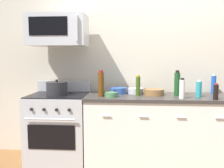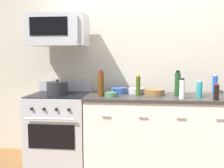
{
  "view_description": "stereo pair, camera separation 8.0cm",
  "coord_description": "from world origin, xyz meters",
  "px_view_note": "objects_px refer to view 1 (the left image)",
  "views": [
    {
      "loc": [
        -0.38,
        -3.04,
        1.4
      ],
      "look_at": [
        -0.6,
        -0.05,
        1.07
      ],
      "focal_mm": 38.34,
      "sensor_mm": 36.0,
      "label": 1
    },
    {
      "loc": [
        -0.3,
        -3.03,
        1.4
      ],
      "look_at": [
        -0.6,
        -0.05,
        1.07
      ],
      "focal_mm": 38.34,
      "sensor_mm": 36.0,
      "label": 2
    }
  ],
  "objects_px": {
    "bottle_dish_soap": "(199,89)",
    "bottle_soy_sauce_dark": "(216,92)",
    "bowl_green_glaze": "(111,94)",
    "bottle_wine_amber": "(101,84)",
    "bottle_vinegar_white": "(182,89)",
    "bowl_steel_prep": "(136,91)",
    "bowl_blue_mixing": "(118,90)",
    "microwave": "(58,30)",
    "bowl_wooden_salad": "(154,92)",
    "stockpot": "(57,88)",
    "bottle_soda_blue": "(213,84)",
    "range_oven": "(59,128)",
    "bottle_olive_oil": "(138,86)",
    "bottle_wine_green": "(177,84)"
  },
  "relations": [
    {
      "from": "bottle_soda_blue",
      "to": "range_oven",
      "type": "bearing_deg",
      "value": -173.71
    },
    {
      "from": "bottle_vinegar_white",
      "to": "bowl_green_glaze",
      "type": "distance_m",
      "value": 0.85
    },
    {
      "from": "bottle_dish_soap",
      "to": "bottle_vinegar_white",
      "type": "bearing_deg",
      "value": -152.69
    },
    {
      "from": "bottle_wine_amber",
      "to": "bottle_olive_oil",
      "type": "relative_size",
      "value": 1.23
    },
    {
      "from": "bowl_wooden_salad",
      "to": "bottle_dish_soap",
      "type": "bearing_deg",
      "value": -12.94
    },
    {
      "from": "bottle_olive_oil",
      "to": "bottle_dish_soap",
      "type": "relative_size",
      "value": 1.27
    },
    {
      "from": "bottle_dish_soap",
      "to": "bottle_soy_sauce_dark",
      "type": "xyz_separation_m",
      "value": [
        0.15,
        -0.17,
        -0.01
      ]
    },
    {
      "from": "bottle_wine_green",
      "to": "microwave",
      "type": "bearing_deg",
      "value": 179.01
    },
    {
      "from": "microwave",
      "to": "bowl_steel_prep",
      "type": "relative_size",
      "value": 3.58
    },
    {
      "from": "bottle_dish_soap",
      "to": "bowl_green_glaze",
      "type": "height_order",
      "value": "bottle_dish_soap"
    },
    {
      "from": "bottle_olive_oil",
      "to": "microwave",
      "type": "bearing_deg",
      "value": 177.25
    },
    {
      "from": "bottle_wine_amber",
      "to": "bowl_steel_prep",
      "type": "distance_m",
      "value": 0.52
    },
    {
      "from": "bottle_vinegar_white",
      "to": "bottle_dish_soap",
      "type": "xyz_separation_m",
      "value": [
        0.23,
        0.12,
        -0.02
      ]
    },
    {
      "from": "microwave",
      "to": "bowl_steel_prep",
      "type": "height_order",
      "value": "microwave"
    },
    {
      "from": "range_oven",
      "to": "bowl_steel_prep",
      "type": "relative_size",
      "value": 5.14
    },
    {
      "from": "bottle_wine_amber",
      "to": "bowl_steel_prep",
      "type": "xyz_separation_m",
      "value": [
        0.44,
        0.27,
        -0.12
      ]
    },
    {
      "from": "bottle_dish_soap",
      "to": "bowl_wooden_salad",
      "type": "relative_size",
      "value": 0.81
    },
    {
      "from": "bottle_vinegar_white",
      "to": "bowl_steel_prep",
      "type": "relative_size",
      "value": 1.17
    },
    {
      "from": "microwave",
      "to": "bowl_wooden_salad",
      "type": "relative_size",
      "value": 2.88
    },
    {
      "from": "bottle_olive_oil",
      "to": "bowl_wooden_salad",
      "type": "relative_size",
      "value": 1.02
    },
    {
      "from": "bottle_vinegar_white",
      "to": "bowl_green_glaze",
      "type": "height_order",
      "value": "bottle_vinegar_white"
    },
    {
      "from": "range_oven",
      "to": "stockpot",
      "type": "xyz_separation_m",
      "value": [
        0.0,
        -0.05,
        0.54
      ]
    },
    {
      "from": "bottle_wine_amber",
      "to": "bowl_steel_prep",
      "type": "height_order",
      "value": "bottle_wine_amber"
    },
    {
      "from": "bowl_wooden_salad",
      "to": "bottle_olive_oil",
      "type": "bearing_deg",
      "value": -166.21
    },
    {
      "from": "bottle_soy_sauce_dark",
      "to": "bowl_green_glaze",
      "type": "bearing_deg",
      "value": 175.21
    },
    {
      "from": "bottle_olive_oil",
      "to": "bottle_soda_blue",
      "type": "bearing_deg",
      "value": 12.86
    },
    {
      "from": "bottle_soda_blue",
      "to": "bowl_steel_prep",
      "type": "height_order",
      "value": "bottle_soda_blue"
    },
    {
      "from": "bottle_wine_amber",
      "to": "bottle_vinegar_white",
      "type": "bearing_deg",
      "value": -4.75
    },
    {
      "from": "bottle_wine_amber",
      "to": "bowl_wooden_salad",
      "type": "height_order",
      "value": "bottle_wine_amber"
    },
    {
      "from": "bottle_soy_sauce_dark",
      "to": "bottle_wine_green",
      "type": "relative_size",
      "value": 0.59
    },
    {
      "from": "microwave",
      "to": "bottle_dish_soap",
      "type": "bearing_deg",
      "value": -3.87
    },
    {
      "from": "range_oven",
      "to": "bottle_soda_blue",
      "type": "relative_size",
      "value": 4.05
    },
    {
      "from": "bottle_soy_sauce_dark",
      "to": "stockpot",
      "type": "distance_m",
      "value": 1.93
    },
    {
      "from": "bottle_olive_oil",
      "to": "bowl_green_glaze",
      "type": "xyz_separation_m",
      "value": [
        -0.33,
        -0.14,
        -0.1
      ]
    },
    {
      "from": "bowl_blue_mixing",
      "to": "bottle_wine_amber",
      "type": "bearing_deg",
      "value": -128.74
    },
    {
      "from": "bottle_vinegar_white",
      "to": "bowl_wooden_salad",
      "type": "bearing_deg",
      "value": 141.84
    },
    {
      "from": "bottle_dish_soap",
      "to": "bottle_soy_sauce_dark",
      "type": "height_order",
      "value": "bottle_dish_soap"
    },
    {
      "from": "bottle_olive_oil",
      "to": "stockpot",
      "type": "relative_size",
      "value": 0.97
    },
    {
      "from": "bottle_vinegar_white",
      "to": "bottle_soda_blue",
      "type": "relative_size",
      "value": 0.92
    },
    {
      "from": "microwave",
      "to": "bowl_wooden_salad",
      "type": "bearing_deg",
      "value": 0.06
    },
    {
      "from": "stockpot",
      "to": "bottle_wine_amber",
      "type": "bearing_deg",
      "value": -5.73
    },
    {
      "from": "bottle_soda_blue",
      "to": "bowl_steel_prep",
      "type": "distance_m",
      "value": 1.05
    },
    {
      "from": "bottle_soy_sauce_dark",
      "to": "bottle_soda_blue",
      "type": "xyz_separation_m",
      "value": [
        0.13,
        0.47,
        0.04
      ]
    },
    {
      "from": "bowl_green_glaze",
      "to": "bowl_wooden_salad",
      "type": "distance_m",
      "value": 0.57
    },
    {
      "from": "bowl_green_glaze",
      "to": "bottle_wine_amber",
      "type": "bearing_deg",
      "value": 167.25
    },
    {
      "from": "bottle_wine_amber",
      "to": "bottle_dish_soap",
      "type": "xyz_separation_m",
      "value": [
        1.2,
        0.04,
        -0.06
      ]
    },
    {
      "from": "bottle_olive_oil",
      "to": "bowl_green_glaze",
      "type": "relative_size",
      "value": 1.75
    },
    {
      "from": "range_oven",
      "to": "bottle_olive_oil",
      "type": "distance_m",
      "value": 1.19
    },
    {
      "from": "bottle_vinegar_white",
      "to": "stockpot",
      "type": "height_order",
      "value": "bottle_vinegar_white"
    },
    {
      "from": "bottle_soy_sauce_dark",
      "to": "bottle_soda_blue",
      "type": "distance_m",
      "value": 0.49
    }
  ]
}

